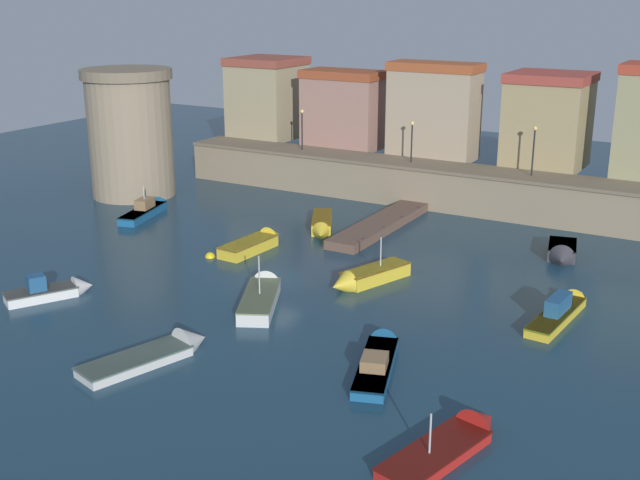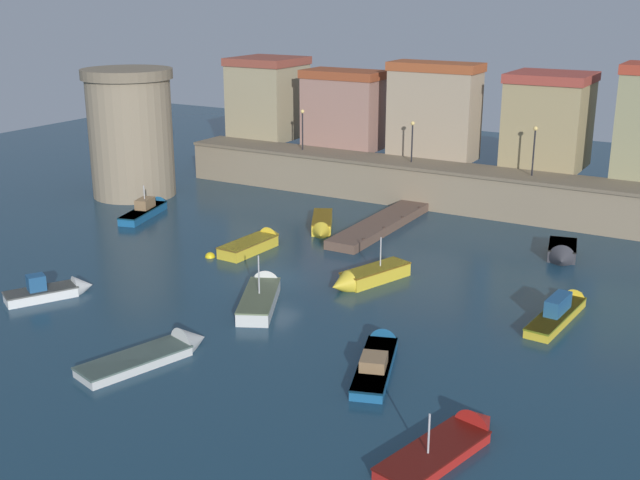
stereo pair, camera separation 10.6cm
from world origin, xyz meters
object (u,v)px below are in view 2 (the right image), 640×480
object	(u,v)px
moored_boat_5	(562,253)
moored_boat_11	(562,309)
moored_boat_1	(54,290)
moored_boat_6	(161,352)
quay_lamp_1	(412,135)
moored_boat_3	(378,356)
quay_lamp_2	(534,143)
moored_boat_8	(322,225)
moored_boat_9	(455,440)
moored_boat_2	(262,294)
mooring_buoy_0	(210,257)
moored_boat_4	(366,277)
fortress_tower	(131,132)
moored_boat_7	(257,243)
moored_boat_0	(149,209)
quay_lamp_0	(303,123)

from	to	relation	value
moored_boat_5	moored_boat_11	world-z (taller)	moored_boat_11
moored_boat_1	moored_boat_5	world-z (taller)	moored_boat_1
moored_boat_1	moored_boat_5	distance (m)	31.11
moored_boat_1	moored_boat_6	xyz separation A→B (m)	(10.30, -2.93, -0.13)
quay_lamp_1	moored_boat_3	distance (m)	29.95
quay_lamp_2	moored_boat_6	xyz separation A→B (m)	(-8.19, -32.13, -5.47)
moored_boat_8	moored_boat_9	size ratio (longest dim) A/B	0.87
moored_boat_2	mooring_buoy_0	size ratio (longest dim) A/B	10.38
moored_boat_4	moored_boat_5	distance (m)	13.56
moored_boat_5	moored_boat_9	bearing A→B (deg)	-7.57
fortress_tower	moored_boat_7	size ratio (longest dim) A/B	1.81
moored_boat_5	moored_boat_8	xyz separation A→B (m)	(-16.44, -2.24, 0.01)
quay_lamp_1	moored_boat_8	size ratio (longest dim) A/B	0.57
quay_lamp_2	moored_boat_3	distance (m)	28.07
moored_boat_11	quay_lamp_1	bearing A→B (deg)	47.98
quay_lamp_2	moored_boat_6	bearing A→B (deg)	-104.30
fortress_tower	moored_boat_0	world-z (taller)	fortress_tower
quay_lamp_0	moored_boat_4	xyz separation A→B (m)	(15.60, -18.61, -5.16)
quay_lamp_2	mooring_buoy_0	world-z (taller)	quay_lamp_2
quay_lamp_2	moored_boat_1	world-z (taller)	quay_lamp_2
quay_lamp_0	moored_boat_3	size ratio (longest dim) A/B	0.48
quay_lamp_0	moored_boat_1	size ratio (longest dim) A/B	0.70
quay_lamp_1	moored_boat_5	xyz separation A→B (m)	(14.25, -8.31, -5.06)
moored_boat_0	moored_boat_11	world-z (taller)	moored_boat_0
quay_lamp_0	moored_boat_7	size ratio (longest dim) A/B	0.60
quay_lamp_2	mooring_buoy_0	size ratio (longest dim) A/B	5.60
moored_boat_5	mooring_buoy_0	world-z (taller)	moored_boat_5
moored_boat_11	moored_boat_3	bearing A→B (deg)	153.42
moored_boat_5	moored_boat_8	distance (m)	16.59
moored_boat_3	moored_boat_8	size ratio (longest dim) A/B	1.25
moored_boat_5	moored_boat_9	world-z (taller)	moored_boat_9
moored_boat_0	moored_boat_6	bearing A→B (deg)	-152.33
quay_lamp_1	mooring_buoy_0	world-z (taller)	quay_lamp_1
moored_boat_0	moored_boat_5	size ratio (longest dim) A/B	1.57
quay_lamp_0	quay_lamp_1	distance (m)	10.17
moored_boat_7	moored_boat_11	size ratio (longest dim) A/B	0.78
moored_boat_1	moored_boat_11	world-z (taller)	moored_boat_1
moored_boat_1	mooring_buoy_0	size ratio (longest dim) A/B	7.51
moored_boat_8	mooring_buoy_0	distance (m)	9.34
moored_boat_2	moored_boat_3	size ratio (longest dim) A/B	0.95
quay_lamp_2	moored_boat_8	bearing A→B (deg)	-138.40
quay_lamp_0	moored_boat_2	size ratio (longest dim) A/B	0.51
quay_lamp_1	moored_boat_3	world-z (taller)	quay_lamp_1
fortress_tower	mooring_buoy_0	distance (m)	19.16
moored_boat_4	moored_boat_11	distance (m)	11.22
moored_boat_11	moored_boat_4	bearing A→B (deg)	99.52
quay_lamp_1	moored_boat_1	world-z (taller)	quay_lamp_1
moored_boat_3	mooring_buoy_0	bearing A→B (deg)	44.41
moored_boat_5	mooring_buoy_0	xyz separation A→B (m)	(-19.73, -10.98, -0.43)
moored_boat_5	moored_boat_7	world-z (taller)	moored_boat_5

